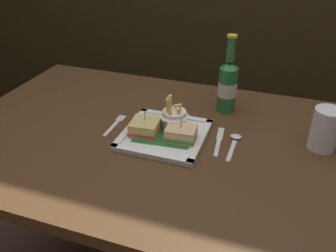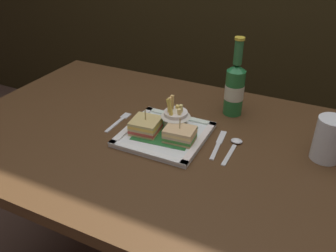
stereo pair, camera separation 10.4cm
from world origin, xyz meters
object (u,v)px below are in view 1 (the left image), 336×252
(fork, at_px, (116,124))
(knife, at_px, (219,140))
(sandwich_half_right, at_px, (181,134))
(fries_cup, at_px, (174,116))
(spoon, at_px, (235,140))
(water_glass, at_px, (324,132))
(square_plate, at_px, (164,135))
(sandwich_half_left, at_px, (145,127))
(beer_bottle, at_px, (228,84))
(dining_table, at_px, (171,170))

(fork, height_order, knife, same)
(sandwich_half_right, height_order, fries_cup, fries_cup)
(fork, xyz_separation_m, spoon, (0.38, 0.02, 0.00))
(sandwich_half_right, height_order, water_glass, water_glass)
(water_glass, bearing_deg, fries_cup, -173.61)
(square_plate, bearing_deg, sandwich_half_left, -165.90)
(sandwich_half_left, relative_size, fries_cup, 0.82)
(sandwich_half_left, relative_size, fork, 0.67)
(sandwich_half_left, xyz_separation_m, knife, (0.22, 0.05, -0.03))
(square_plate, distance_m, fries_cup, 0.07)
(fries_cup, xyz_separation_m, fork, (-0.19, -0.03, -0.05))
(beer_bottle, bearing_deg, water_glass, -24.88)
(square_plate, distance_m, knife, 0.17)
(sandwich_half_left, bearing_deg, dining_table, 11.13)
(fries_cup, distance_m, spoon, 0.20)
(water_glass, distance_m, spoon, 0.25)
(beer_bottle, distance_m, spoon, 0.22)
(dining_table, xyz_separation_m, fork, (-0.20, 0.02, 0.13))
(square_plate, bearing_deg, spoon, 11.49)
(dining_table, xyz_separation_m, knife, (0.14, 0.03, 0.13))
(fork, relative_size, knife, 0.84)
(water_glass, height_order, fork, water_glass)
(fries_cup, relative_size, fork, 0.82)
(sandwich_half_right, relative_size, fries_cup, 0.84)
(dining_table, relative_size, fries_cup, 12.63)
(sandwich_half_left, bearing_deg, sandwich_half_right, 0.00)
(fries_cup, bearing_deg, fork, -172.36)
(square_plate, bearing_deg, knife, 11.70)
(water_glass, height_order, knife, water_glass)
(dining_table, bearing_deg, sandwich_half_left, -168.87)
(sandwich_half_right, bearing_deg, square_plate, 165.90)
(fries_cup, height_order, water_glass, water_glass)
(dining_table, height_order, beer_bottle, beer_bottle)
(square_plate, bearing_deg, beer_bottle, 58.78)
(water_glass, relative_size, fork, 0.93)
(beer_bottle, height_order, spoon, beer_bottle)
(square_plate, height_order, beer_bottle, beer_bottle)
(sandwich_half_right, xyz_separation_m, water_glass, (0.39, 0.11, 0.02))
(square_plate, distance_m, water_glass, 0.46)
(square_plate, distance_m, sandwich_half_left, 0.06)
(water_glass, xyz_separation_m, spoon, (-0.24, -0.05, -0.05))
(beer_bottle, relative_size, spoon, 1.87)
(square_plate, distance_m, fork, 0.18)
(sandwich_half_left, height_order, spoon, sandwich_half_left)
(dining_table, height_order, sandwich_half_left, sandwich_half_left)
(sandwich_half_left, height_order, sandwich_half_right, same)
(knife, height_order, spoon, spoon)
(knife, bearing_deg, square_plate, -168.30)
(beer_bottle, bearing_deg, fork, -145.72)
(square_plate, relative_size, fries_cup, 2.25)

